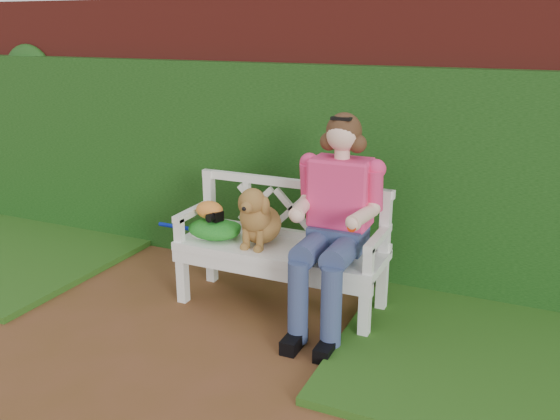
% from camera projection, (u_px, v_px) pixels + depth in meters
% --- Properties ---
extents(ground, '(60.00, 60.00, 0.00)m').
position_uv_depth(ground, '(142.00, 353.00, 3.76)').
color(ground, brown).
extents(brick_wall, '(10.00, 0.30, 2.20)m').
position_uv_depth(brick_wall, '(270.00, 133.00, 5.08)').
color(brick_wall, maroon).
rests_on(brick_wall, ground).
extents(ivy_hedge, '(10.00, 0.18, 1.70)m').
position_uv_depth(ivy_hedge, '(259.00, 167.00, 4.96)').
color(ivy_hedge, '#26591D').
rests_on(ivy_hedge, ground).
extents(grass_right, '(2.60, 2.00, 0.05)m').
position_uv_depth(grass_right, '(558.00, 364.00, 3.58)').
color(grass_right, '#24551B').
rests_on(grass_right, ground).
extents(garden_bench, '(1.63, 0.74, 0.48)m').
position_uv_depth(garden_bench, '(280.00, 277.00, 4.29)').
color(garden_bench, white).
rests_on(garden_bench, ground).
extents(seated_woman, '(0.77, 0.93, 1.45)m').
position_uv_depth(seated_woman, '(338.00, 223.00, 3.96)').
color(seated_woman, red).
rests_on(seated_woman, ground).
extents(dog, '(0.40, 0.47, 0.45)m').
position_uv_depth(dog, '(259.00, 214.00, 4.19)').
color(dog, '#BA6732').
rests_on(dog, garden_bench).
extents(tennis_racket, '(0.74, 0.47, 0.03)m').
position_uv_depth(tennis_racket, '(208.00, 232.00, 4.46)').
color(tennis_racket, silver).
rests_on(tennis_racket, garden_bench).
extents(green_bag, '(0.46, 0.39, 0.14)m').
position_uv_depth(green_bag, '(214.00, 229.00, 4.37)').
color(green_bag, '#136A17').
rests_on(green_bag, garden_bench).
extents(camera_item, '(0.13, 0.11, 0.07)m').
position_uv_depth(camera_item, '(215.00, 216.00, 4.32)').
color(camera_item, black).
rests_on(camera_item, green_bag).
extents(baseball_glove, '(0.23, 0.18, 0.13)m').
position_uv_depth(baseball_glove, '(209.00, 210.00, 4.35)').
color(baseball_glove, orange).
rests_on(baseball_glove, green_bag).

